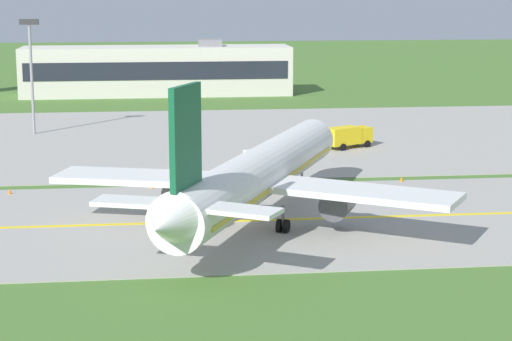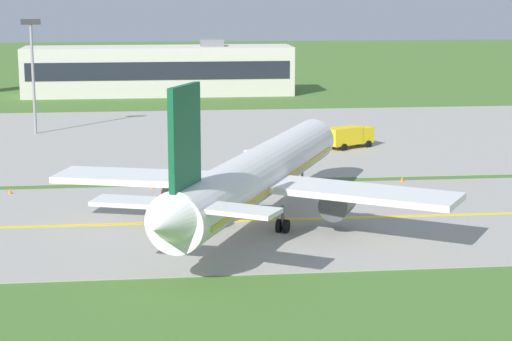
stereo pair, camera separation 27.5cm
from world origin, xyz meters
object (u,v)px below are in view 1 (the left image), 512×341
object	(u,v)px
airplane_lead	(257,175)
apron_light_mast	(31,62)
service_truck_baggage	(272,153)
service_truck_fuel	(348,136)

from	to	relation	value
airplane_lead	apron_light_mast	distance (m)	54.49
apron_light_mast	service_truck_baggage	bearing A→B (deg)	-40.07
service_truck_baggage	apron_light_mast	world-z (taller)	apron_light_mast
airplane_lead	service_truck_fuel	distance (m)	37.15
service_truck_fuel	service_truck_baggage	bearing A→B (deg)	-140.15
airplane_lead	apron_light_mast	bearing A→B (deg)	115.31
airplane_lead	service_truck_baggage	bearing A→B (deg)	79.66
airplane_lead	service_truck_fuel	xyz separation A→B (m)	(14.74, 34.00, -2.60)
airplane_lead	apron_light_mast	xyz separation A→B (m)	(-23.19, 49.03, 5.19)
service_truck_baggage	service_truck_fuel	distance (m)	13.12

